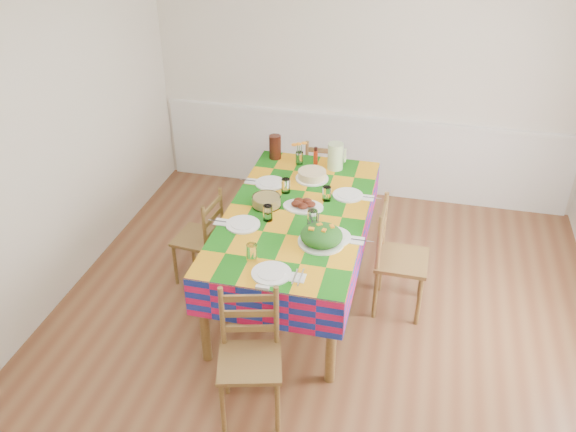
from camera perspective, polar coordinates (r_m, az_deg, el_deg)
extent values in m
cube|color=brown|center=(5.00, 2.63, -11.57)|extent=(4.50, 5.00, 0.04)
cube|color=beige|center=(6.48, 7.41, 12.90)|extent=(4.50, 0.04, 2.70)
cube|color=beige|center=(5.05, -23.19, 5.02)|extent=(0.04, 5.00, 2.70)
cube|color=white|center=(6.59, 7.08, 9.06)|extent=(4.41, 0.06, 0.04)
cube|color=white|center=(6.79, 6.85, 5.60)|extent=(4.41, 0.03, 0.90)
cylinder|color=brown|center=(4.61, -7.86, -9.58)|extent=(0.08, 0.08, 0.77)
cylinder|color=brown|center=(4.41, 4.08, -11.56)|extent=(0.08, 0.08, 0.77)
cylinder|color=brown|center=(6.11, -1.59, 2.03)|extent=(0.08, 0.08, 0.77)
cylinder|color=brown|center=(5.96, 7.32, 0.95)|extent=(0.08, 0.08, 0.77)
cube|color=brown|center=(4.99, 0.79, 0.15)|extent=(1.09, 2.06, 0.04)
cube|color=#CD1148|center=(4.98, 0.79, 0.38)|extent=(1.13, 2.11, 0.01)
cube|color=#CD1148|center=(5.20, -5.29, -0.44)|extent=(0.01, 2.11, 0.33)
cube|color=#CD1148|center=(5.00, 7.10, -2.04)|extent=(0.01, 2.11, 0.33)
cube|color=#CD1148|center=(4.25, -2.42, -8.72)|extent=(1.13, 0.01, 0.33)
cube|color=#CD1148|center=(5.96, 3.04, 4.11)|extent=(1.13, 0.01, 0.33)
cylinder|color=white|center=(4.27, -1.56, -5.38)|extent=(0.28, 0.28, 0.01)
cylinder|color=white|center=(4.27, -1.56, -5.27)|extent=(0.20, 0.20, 0.01)
cylinder|color=white|center=(4.38, -3.41, -3.44)|extent=(0.08, 0.08, 0.14)
cube|color=white|center=(4.24, 0.92, -5.79)|extent=(0.10, 0.10, 0.01)
cube|color=silver|center=(4.24, 0.64, -5.69)|extent=(0.01, 0.18, 0.00)
cube|color=silver|center=(4.23, 1.20, -5.77)|extent=(0.01, 0.21, 0.00)
cylinder|color=white|center=(4.81, -4.24, -0.80)|extent=(0.27, 0.27, 0.01)
cylinder|color=white|center=(4.80, -4.25, -0.69)|extent=(0.19, 0.19, 0.01)
cylinder|color=white|center=(4.83, -1.90, 0.28)|extent=(0.08, 0.08, 0.13)
cube|color=white|center=(4.86, -6.29, -0.57)|extent=(0.10, 0.10, 0.01)
cube|color=silver|center=(4.87, -6.52, -0.49)|extent=(0.17, 0.01, 0.00)
cube|color=silver|center=(4.85, -6.07, -0.55)|extent=(0.20, 0.01, 0.00)
cylinder|color=white|center=(5.39, -1.67, 3.09)|extent=(0.27, 0.27, 0.01)
cylinder|color=white|center=(5.38, -1.67, 3.19)|extent=(0.19, 0.19, 0.01)
cylinder|color=white|center=(5.22, -0.21, 2.84)|extent=(0.08, 0.08, 0.13)
cube|color=white|center=(5.43, -3.50, 3.26)|extent=(0.10, 0.10, 0.01)
cube|color=silver|center=(5.44, -3.70, 3.33)|extent=(0.17, 0.01, 0.00)
cube|color=silver|center=(5.43, -3.30, 3.29)|extent=(0.20, 0.01, 0.00)
cylinder|color=white|center=(4.66, 4.16, -1.95)|extent=(0.29, 0.29, 0.01)
cylinder|color=white|center=(4.65, 4.16, -1.84)|extent=(0.20, 0.20, 0.01)
cylinder|color=white|center=(4.76, 2.30, -0.22)|extent=(0.08, 0.08, 0.14)
cube|color=white|center=(4.64, 6.49, -2.29)|extent=(0.11, 0.11, 0.01)
cube|color=silver|center=(4.64, 6.24, -2.21)|extent=(0.18, 0.01, 0.00)
cube|color=silver|center=(4.64, 6.76, -2.27)|extent=(0.21, 0.01, 0.00)
cylinder|color=white|center=(5.22, 5.62, 1.96)|extent=(0.26, 0.26, 0.01)
cylinder|color=white|center=(5.22, 5.62, 2.05)|extent=(0.18, 0.18, 0.01)
cylinder|color=white|center=(5.12, 3.64, 2.10)|extent=(0.07, 0.07, 0.13)
cube|color=white|center=(5.21, 7.50, 1.70)|extent=(0.10, 0.10, 0.01)
cube|color=silver|center=(5.21, 7.30, 1.77)|extent=(0.16, 0.01, 0.00)
cube|color=silver|center=(5.21, 7.72, 1.72)|extent=(0.19, 0.01, 0.00)
ellipsoid|color=white|center=(5.03, 1.43, 0.88)|extent=(0.34, 0.24, 0.02)
ellipsoid|color=black|center=(5.00, 2.11, 1.12)|extent=(0.09, 0.08, 0.05)
ellipsoid|color=black|center=(5.05, 1.78, 1.40)|extent=(0.09, 0.08, 0.05)
ellipsoid|color=black|center=(5.05, 1.02, 1.43)|extent=(0.09, 0.08, 0.05)
ellipsoid|color=black|center=(5.01, 0.79, 1.16)|extent=(0.09, 0.08, 0.05)
ellipsoid|color=black|center=(4.98, 1.39, 0.94)|extent=(0.09, 0.08, 0.05)
cylinder|color=white|center=(4.60, 3.13, -2.41)|extent=(0.36, 0.36, 0.02)
ellipsoid|color=#104010|center=(4.57, 3.15, -1.83)|extent=(0.32, 0.32, 0.14)
cube|color=orange|center=(4.51, 2.20, -1.20)|extent=(0.04, 0.03, 0.01)
cube|color=orange|center=(4.56, 2.97, -0.81)|extent=(0.05, 0.05, 0.01)
cube|color=orange|center=(4.50, 3.39, -1.36)|extent=(0.04, 0.05, 0.01)
cube|color=orange|center=(4.55, 4.14, -0.96)|extent=(0.05, 0.05, 0.01)
cylinder|color=white|center=(5.04, -2.03, 1.40)|extent=(0.24, 0.24, 0.09)
cylinder|color=#DBD574|center=(5.04, -2.03, 1.40)|extent=(0.22, 0.22, 0.07)
cylinder|color=white|center=(5.47, 2.26, 3.54)|extent=(0.30, 0.30, 0.01)
cylinder|color=tan|center=(5.45, 2.27, 3.92)|extent=(0.25, 0.25, 0.07)
cube|color=black|center=(4.87, 2.21, -0.33)|extent=(0.12, 0.28, 0.01)
cube|color=black|center=(4.88, 2.81, -0.28)|extent=(0.06, 0.29, 0.01)
cylinder|color=white|center=(5.71, 1.08, 5.46)|extent=(0.07, 0.07, 0.12)
cylinder|color=#346E24|center=(5.70, 0.89, 5.88)|extent=(0.01, 0.01, 0.17)
ellipsoid|color=orange|center=(5.67, 0.59, 6.69)|extent=(0.06, 0.06, 0.02)
cylinder|color=#346E24|center=(5.70, 1.25, 5.89)|extent=(0.01, 0.01, 0.17)
ellipsoid|color=orange|center=(5.67, 1.52, 6.84)|extent=(0.06, 0.06, 0.02)
cylinder|color=#346E24|center=(5.68, 1.05, 5.80)|extent=(0.01, 0.01, 0.17)
ellipsoid|color=orange|center=(5.61, 1.01, 6.76)|extent=(0.06, 0.06, 0.02)
cylinder|color=#B9290E|center=(5.70, 2.60, 5.65)|extent=(0.04, 0.04, 0.17)
cylinder|color=#BFDE9C|center=(5.62, 4.47, 5.60)|extent=(0.14, 0.14, 0.25)
cylinder|color=black|center=(5.80, -1.22, 6.48)|extent=(0.12, 0.12, 0.23)
cube|color=white|center=(4.14, -2.41, -6.71)|extent=(0.09, 0.03, 0.02)
cylinder|color=brown|center=(4.22, -6.13, -17.44)|extent=(0.04, 0.04, 0.45)
cylinder|color=brown|center=(4.20, -0.99, -17.45)|extent=(0.04, 0.04, 0.45)
cylinder|color=brown|center=(4.45, -5.82, -14.14)|extent=(0.04, 0.04, 0.45)
cylinder|color=brown|center=(4.43, -1.03, -14.13)|extent=(0.04, 0.04, 0.45)
cube|color=brown|center=(4.15, -3.61, -13.51)|extent=(0.51, 0.49, 0.03)
cylinder|color=brown|center=(4.13, -6.17, -9.42)|extent=(0.04, 0.04, 0.50)
cylinder|color=brown|center=(4.11, -1.10, -9.39)|extent=(0.04, 0.04, 0.50)
cube|color=brown|center=(4.18, -3.59, -10.45)|extent=(0.35, 0.11, 0.05)
cube|color=brown|center=(4.10, -3.65, -9.10)|extent=(0.35, 0.11, 0.05)
cube|color=brown|center=(4.01, -3.71, -7.69)|extent=(0.35, 0.11, 0.05)
cylinder|color=brown|center=(6.57, 5.17, 2.45)|extent=(0.03, 0.03, 0.42)
cylinder|color=brown|center=(6.62, 2.27, 2.77)|extent=(0.03, 0.03, 0.42)
cylinder|color=brown|center=(6.30, 4.75, 1.07)|extent=(0.03, 0.03, 0.42)
cylinder|color=brown|center=(6.34, 1.73, 1.41)|extent=(0.03, 0.03, 0.42)
cube|color=brown|center=(6.35, 3.54, 3.71)|extent=(0.40, 0.38, 0.03)
cylinder|color=brown|center=(6.07, 4.92, 4.66)|extent=(0.03, 0.03, 0.47)
cylinder|color=brown|center=(6.12, 1.77, 4.99)|extent=(0.03, 0.03, 0.47)
cube|color=brown|center=(6.14, 3.32, 4.04)|extent=(0.34, 0.02, 0.05)
cube|color=brown|center=(6.08, 3.35, 5.06)|extent=(0.34, 0.02, 0.05)
cube|color=brown|center=(6.03, 3.39, 6.11)|extent=(0.34, 0.02, 0.05)
cylinder|color=brown|center=(5.73, -8.92, -2.70)|extent=(0.03, 0.03, 0.41)
cylinder|color=brown|center=(5.50, -10.50, -4.51)|extent=(0.03, 0.03, 0.41)
cylinder|color=brown|center=(5.61, -6.09, -3.32)|extent=(0.03, 0.03, 0.41)
cylinder|color=brown|center=(5.37, -7.58, -5.21)|extent=(0.03, 0.03, 0.41)
cube|color=brown|center=(5.42, -8.44, -2.02)|extent=(0.41, 0.42, 0.03)
cylinder|color=brown|center=(5.37, -6.26, 0.48)|extent=(0.03, 0.03, 0.46)
cylinder|color=brown|center=(5.12, -7.82, -1.32)|extent=(0.03, 0.03, 0.46)
cube|color=brown|center=(5.29, -6.96, -1.24)|extent=(0.05, 0.33, 0.05)
cube|color=brown|center=(5.23, -7.04, -0.14)|extent=(0.05, 0.33, 0.05)
cube|color=brown|center=(5.17, -7.13, 0.98)|extent=(0.05, 0.33, 0.05)
cylinder|color=brown|center=(5.08, 12.16, -7.82)|extent=(0.04, 0.04, 0.47)
cylinder|color=brown|center=(5.37, 12.43, -5.35)|extent=(0.04, 0.04, 0.47)
cylinder|color=brown|center=(5.08, 8.17, -7.29)|extent=(0.04, 0.04, 0.47)
cylinder|color=brown|center=(5.38, 8.68, -4.85)|extent=(0.04, 0.04, 0.47)
cube|color=brown|center=(5.08, 10.63, -4.07)|extent=(0.42, 0.44, 0.03)
cylinder|color=brown|center=(4.79, 8.49, -2.66)|extent=(0.04, 0.04, 0.52)
cylinder|color=brown|center=(5.11, 9.00, -0.37)|extent=(0.04, 0.04, 0.52)
cube|color=brown|center=(5.00, 8.66, -2.48)|extent=(0.03, 0.37, 0.05)
cube|color=brown|center=(4.93, 8.78, -1.18)|extent=(0.03, 0.37, 0.05)
cube|color=brown|center=(4.86, 8.91, 0.16)|extent=(0.03, 0.37, 0.05)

